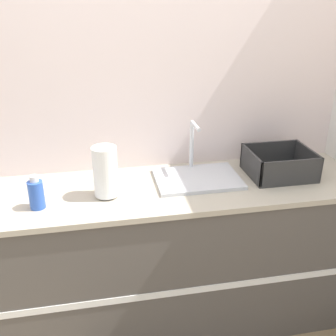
{
  "coord_description": "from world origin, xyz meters",
  "views": [
    {
      "loc": [
        -0.23,
        -1.56,
        1.87
      ],
      "look_at": [
        0.12,
        0.26,
        1.04
      ],
      "focal_mm": 42.0,
      "sensor_mm": 36.0,
      "label": 1
    }
  ],
  "objects": [
    {
      "name": "counter_cabinet",
      "position": [
        0.0,
        0.29,
        0.46
      ],
      "size": [
        2.45,
        0.6,
        0.92
      ],
      "color": "#514C47",
      "rests_on": "ground_plane"
    },
    {
      "name": "dish_rack",
      "position": [
        0.77,
        0.31,
        0.98
      ],
      "size": [
        0.35,
        0.3,
        0.15
      ],
      "color": "#2D2D2D",
      "rests_on": "counter_cabinet"
    },
    {
      "name": "paper_towel_roll",
      "position": [
        -0.2,
        0.24,
        1.06
      ],
      "size": [
        0.12,
        0.12,
        0.27
      ],
      "color": "#4C4C51",
      "rests_on": "counter_cabinet"
    },
    {
      "name": "sink",
      "position": [
        0.3,
        0.34,
        0.95
      ],
      "size": [
        0.46,
        0.33,
        0.3
      ],
      "color": "silver",
      "rests_on": "counter_cabinet"
    },
    {
      "name": "bottle_blue",
      "position": [
        -0.53,
        0.18,
        1.0
      ],
      "size": [
        0.07,
        0.07,
        0.17
      ],
      "color": "#2D56B7",
      "rests_on": "counter_cabinet"
    },
    {
      "name": "wall_back",
      "position": [
        0.0,
        0.6,
        1.3
      ],
      "size": [
        4.83,
        0.06,
        2.6
      ],
      "color": "silver",
      "rests_on": "ground_plane"
    }
  ]
}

